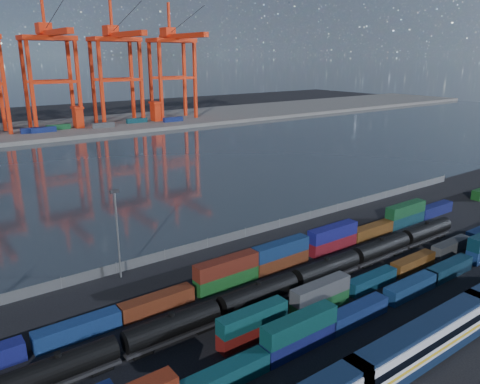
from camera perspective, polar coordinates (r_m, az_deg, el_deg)
ground at (r=85.82m, az=12.26°, el=-11.00°), size 700.00×700.00×0.00m
harbor_water at (r=169.39m, az=-15.32°, el=2.49°), size 700.00×700.00×0.00m
far_quay at (r=268.32m, az=-23.75°, el=6.86°), size 700.00×70.00×2.00m
passenger_train at (r=67.85m, az=21.37°, el=-16.87°), size 79.94×3.45×5.92m
container_row_south at (r=79.14m, az=16.93°, el=-12.20°), size 139.57×2.45×5.23m
container_row_mid at (r=81.90m, az=13.50°, el=-11.19°), size 139.82×2.27×4.83m
container_row_north at (r=95.12m, az=8.96°, el=-6.62°), size 141.90×2.50×5.32m
tanker_string at (r=80.78m, az=6.65°, el=-10.72°), size 92.29×3.18×4.55m
waterfront_fence at (r=104.02m, az=0.66°, el=-5.01°), size 160.12×0.12×2.20m
yard_light_mast at (r=85.64m, az=-14.73°, el=-4.43°), size 1.60×0.40×16.60m
gantry_cranes at (r=257.42m, az=-26.12°, el=15.39°), size 201.17×50.24×68.04m
quay_containers at (r=251.67m, az=-25.46°, el=6.65°), size 172.58×10.99×2.60m
straddle_carriers at (r=257.21m, az=-23.94°, el=8.03°), size 140.00×7.00×11.10m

